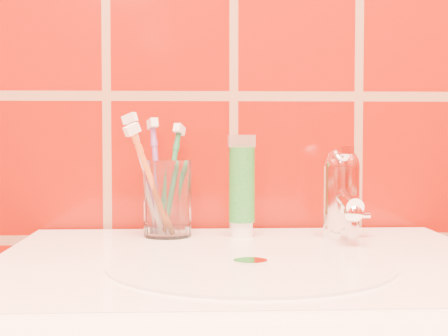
{
  "coord_description": "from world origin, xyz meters",
  "views": [
    {
      "loc": [
        -0.06,
        0.2,
        0.99
      ],
      "look_at": [
        -0.02,
        1.08,
        0.94
      ],
      "focal_mm": 55.0,
      "sensor_mm": 36.0,
      "label": 1
    }
  ],
  "objects": [
    {
      "name": "toothbrush_3",
      "position": [
        -0.12,
        1.12,
        0.93
      ],
      "size": [
        0.12,
        0.11,
        0.18
      ],
      "primitive_type": null,
      "rotation": [
        0.34,
        0.0,
        -2.07
      ],
      "color": "silver",
      "rests_on": "glass_tumbler"
    },
    {
      "name": "toothpaste_tube",
      "position": [
        0.01,
        1.11,
        0.91
      ],
      "size": [
        0.04,
        0.03,
        0.14
      ],
      "rotation": [
        0.0,
        0.0,
        0.36
      ],
      "color": "white",
      "rests_on": "pedestal_sink"
    },
    {
      "name": "glass_tumbler",
      "position": [
        -0.09,
        1.12,
        0.9
      ],
      "size": [
        0.08,
        0.08,
        0.1
      ],
      "primitive_type": "cylinder",
      "rotation": [
        0.0,
        0.0,
        0.34
      ],
      "color": "white",
      "rests_on": "pedestal_sink"
    },
    {
      "name": "toothbrush_0",
      "position": [
        -0.09,
        1.15,
        0.92
      ],
      "size": [
        0.1,
        0.14,
        0.17
      ],
      "primitive_type": null,
      "rotation": [
        0.39,
        0.0,
        2.72
      ],
      "color": "#1B673D",
      "rests_on": "glass_tumbler"
    },
    {
      "name": "toothbrush_2",
      "position": [
        -0.11,
        1.09,
        0.92
      ],
      "size": [
        0.14,
        0.13,
        0.17
      ],
      "primitive_type": null,
      "rotation": [
        0.41,
        0.0,
        -0.95
      ],
      "color": "#CC6524",
      "rests_on": "glass_tumbler"
    },
    {
      "name": "toothbrush_1",
      "position": [
        -0.11,
        1.13,
        0.93
      ],
      "size": [
        0.07,
        0.1,
        0.17
      ],
      "primitive_type": null,
      "rotation": [
        0.23,
        0.0,
        -2.75
      ],
      "color": "#7B4594",
      "rests_on": "glass_tumbler"
    },
    {
      "name": "faucet",
      "position": [
        0.14,
        1.09,
        0.91
      ],
      "size": [
        0.05,
        0.11,
        0.12
      ],
      "color": "white",
      "rests_on": "pedestal_sink"
    }
  ]
}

